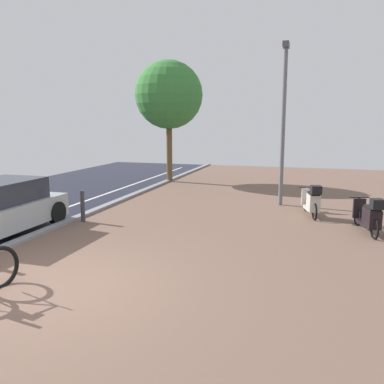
# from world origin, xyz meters

# --- Properties ---
(ground) EXTENTS (21.00, 40.00, 0.13)m
(ground) POSITION_xyz_m (1.43, 0.00, -0.02)
(ground) COLOR black
(scooter_near) EXTENTS (0.69, 1.69, 1.03)m
(scooter_near) POSITION_xyz_m (4.16, 6.67, 0.46)
(scooter_near) COLOR black
(scooter_near) RESTS_ON ground
(scooter_mid) EXTENTS (0.69, 1.83, 1.01)m
(scooter_mid) POSITION_xyz_m (5.55, 5.14, 0.45)
(scooter_mid) COLOR black
(scooter_mid) RESTS_ON ground
(lamp_post) EXTENTS (0.20, 0.52, 5.30)m
(lamp_post) POSITION_xyz_m (3.13, 8.18, 2.97)
(lamp_post) COLOR slate
(lamp_post) RESTS_ON ground
(street_tree) EXTENTS (3.10, 3.10, 5.56)m
(street_tree) POSITION_xyz_m (-2.34, 12.28, 3.99)
(street_tree) COLOR brown
(street_tree) RESTS_ON ground
(bollard_far) EXTENTS (0.12, 0.12, 0.89)m
(bollard_far) POSITION_xyz_m (-2.05, 4.20, 0.44)
(bollard_far) COLOR #38383D
(bollard_far) RESTS_ON ground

